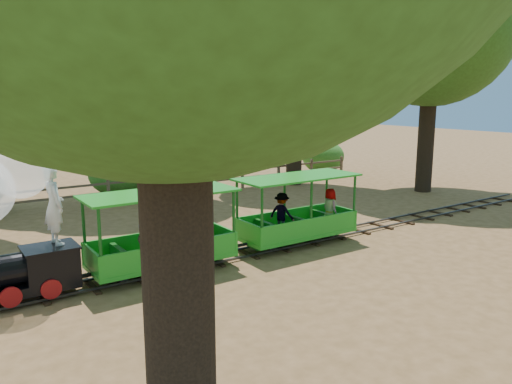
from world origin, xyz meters
TOP-DOWN VIEW (x-y plane):
  - ground at (0.00, 0.00)m, footprint 90.00×90.00m
  - track at (0.00, 0.00)m, footprint 22.00×1.00m
  - carriage_front at (-4.34, -0.02)m, footprint 3.47×1.42m
  - carriage_rear at (-0.33, -0.01)m, footprint 3.47×1.42m
  - oak_nc at (-2.03, 9.59)m, footprint 8.06×7.10m
  - oak_ne at (5.47, 7.58)m, footprint 6.99×6.15m
  - oak_e at (8.97, 3.09)m, footprint 8.31×7.31m
  - fence at (0.00, 8.00)m, footprint 18.10×0.10m
  - shrub_mid_w at (-2.02, 9.30)m, footprint 2.68×2.06m
  - shrub_mid_e at (0.78, 9.30)m, footprint 1.83×1.41m
  - shrub_east at (8.94, 9.30)m, footprint 2.43×1.87m

SIDE VIEW (x-z plane):
  - ground at x=0.00m, z-range 0.00..0.00m
  - track at x=0.00m, z-range 0.02..0.12m
  - fence at x=0.00m, z-range 0.08..1.08m
  - shrub_mid_e at x=0.78m, z-range 0.00..1.27m
  - carriage_rear at x=-0.33m, z-range -0.14..1.67m
  - carriage_front at x=-4.34m, z-range -0.12..1.69m
  - shrub_east at x=8.94m, z-range 0.00..1.68m
  - shrub_mid_w at x=-2.02m, z-range 0.00..1.85m
  - oak_e at x=8.97m, z-range 2.12..12.34m
  - oak_nc at x=-2.03m, z-range 2.35..12.86m
  - oak_ne at x=5.47m, z-range 2.58..12.81m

